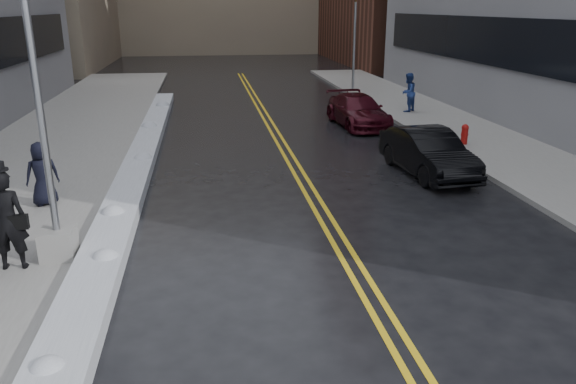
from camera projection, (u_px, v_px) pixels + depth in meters
name	position (u px, v px, depth m)	size (l,w,h in m)	color
ground	(231.00, 301.00, 9.88)	(160.00, 160.00, 0.00)	black
sidewalk_west	(40.00, 161.00, 18.44)	(5.50, 50.00, 0.15)	gray
sidewalk_east	(489.00, 145.00, 20.64)	(4.00, 50.00, 0.15)	gray
lane_line_left	(284.00, 154.00, 19.59)	(0.12, 50.00, 0.01)	gold
lane_line_right	(292.00, 154.00, 19.64)	(0.12, 50.00, 0.01)	gold
snow_ridge	(136.00, 171.00, 17.00)	(0.90, 30.00, 0.34)	silver
lamppost	(44.00, 141.00, 10.50)	(0.65, 0.65, 7.62)	gray
fire_hydrant	(465.00, 133.00, 20.35)	(0.26, 0.26, 0.73)	maroon
traffic_signal	(355.00, 34.00, 32.52)	(0.16, 0.20, 6.00)	gray
pedestrian_fedora	(7.00, 220.00, 10.49)	(0.71, 0.47, 1.95)	black
pedestrian_c	(42.00, 174.00, 13.98)	(0.79, 0.52, 1.62)	black
pedestrian_east	(408.00, 92.00, 26.48)	(0.88, 0.69, 1.81)	navy
car_black	(428.00, 152.00, 17.08)	(1.48, 4.24, 1.40)	black
car_maroon	(358.00, 111.00, 24.08)	(1.85, 4.56, 1.32)	#360812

